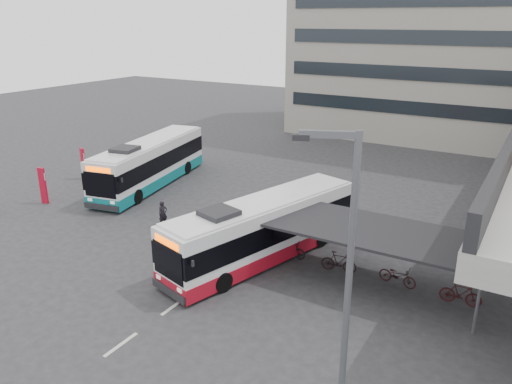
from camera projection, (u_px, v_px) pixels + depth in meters
The scene contains 10 objects.
ground at pixel (174, 262), 24.04m from camera, with size 120.00×120.00×0.00m, color #28282B.
bike_shelter at pixel (366, 247), 21.85m from camera, with size 10.00×4.00×2.54m.
office_block at pixel (468, 3), 46.21m from camera, with size 30.00×15.00×25.00m, color gray.
road_markings at pixel (174, 306), 20.40m from camera, with size 0.15×7.60×0.01m.
bus_main at pixel (263, 230), 23.97m from camera, with size 5.25×11.21×3.25m.
bus_teal at pixel (150, 163), 34.72m from camera, with size 4.70×11.75×3.40m.
pedestrian at pixel (163, 214), 27.96m from camera, with size 0.54×0.36×1.49m, color black.
lamp_post at pixel (344, 283), 12.18m from camera, with size 1.47×0.74×8.81m.
sign_totem_mid at pixel (43, 185), 31.36m from camera, with size 0.51×0.22×2.33m.
sign_totem_north at pixel (83, 163), 36.19m from camera, with size 0.48×0.28×2.28m.
Camera 1 is at (14.45, -16.51, 11.13)m, focal length 35.00 mm.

